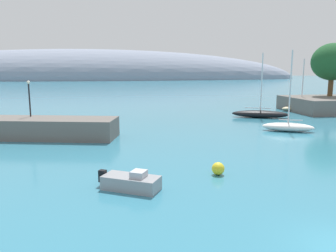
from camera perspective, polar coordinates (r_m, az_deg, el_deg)
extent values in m
cube|color=#66605B|center=(64.46, 25.79, 3.33)|extent=(13.82, 11.80, 2.45)
cylinder|color=brown|center=(66.53, 25.84, 5.85)|extent=(0.86, 0.86, 2.99)
ellipsoid|color=#1E5128|center=(66.45, 26.14, 9.76)|extent=(7.18, 7.18, 6.47)
cube|color=#66605B|center=(40.62, -26.51, -0.22)|extent=(25.45, 10.15, 2.13)
ellipsoid|color=gray|center=(231.59, -14.00, 7.68)|extent=(296.03, 64.09, 39.32)
ellipsoid|color=black|center=(52.69, 15.37, 1.97)|extent=(8.59, 5.21, 1.10)
cylinder|color=silver|center=(52.28, 15.61, 7.21)|extent=(0.17, 0.17, 8.55)
cube|color=silver|center=(52.56, 15.00, 2.96)|extent=(3.53, 1.54, 0.10)
ellipsoid|color=#C6B284|center=(63.64, 21.64, 2.87)|extent=(7.93, 3.27, 0.96)
cylinder|color=silver|center=(63.31, 21.90, 6.91)|extent=(0.18, 0.18, 8.03)
cube|color=silver|center=(63.34, 21.44, 3.61)|extent=(3.45, 0.55, 0.10)
ellipsoid|color=white|center=(42.33, 19.67, -0.16)|extent=(6.18, 4.40, 1.01)
cylinder|color=silver|center=(41.82, 20.05, 6.25)|extent=(0.16, 0.16, 8.46)
cube|color=silver|center=(42.21, 20.10, 0.97)|extent=(2.43, 1.25, 0.10)
cube|color=gray|center=(21.12, -6.28, -9.56)|extent=(3.81, 3.06, 0.85)
cube|color=black|center=(21.97, -11.03, -8.32)|extent=(0.56, 0.53, 0.77)
cube|color=#B2B7C1|center=(20.70, -4.99, -8.11)|extent=(1.19, 1.22, 0.40)
sphere|color=yellow|center=(24.00, 8.50, -7.16)|extent=(0.90, 0.90, 0.90)
cylinder|color=black|center=(39.84, -22.43, 4.03)|extent=(0.16, 0.16, 3.57)
sphere|color=#EAEACC|center=(39.71, -22.61, 6.85)|extent=(0.36, 0.36, 0.36)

